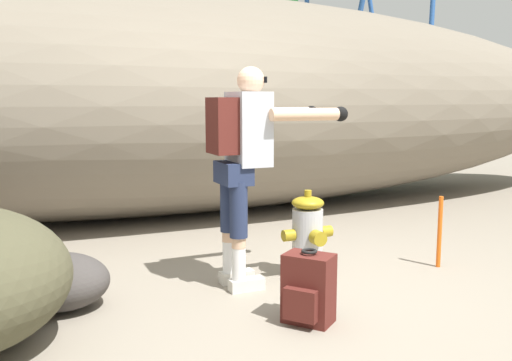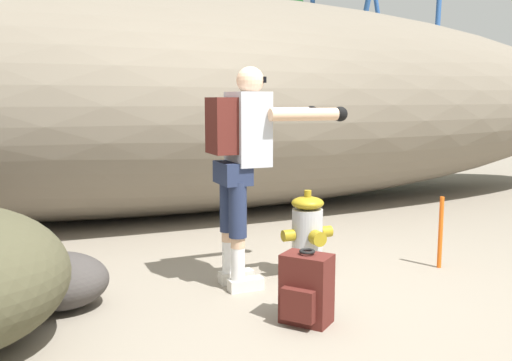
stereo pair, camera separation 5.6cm
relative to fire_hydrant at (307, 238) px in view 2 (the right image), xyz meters
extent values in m
cube|color=gray|center=(-0.26, -0.37, -0.34)|extent=(56.00, 56.00, 0.04)
ellipsoid|color=#756B5B|center=(-0.26, 2.96, 1.01)|extent=(13.56, 3.20, 2.66)
cylinder|color=#B2B2B7|center=(0.00, 0.00, -0.30)|extent=(0.32, 0.32, 0.04)
cylinder|color=#B2B2B7|center=(0.00, 0.00, -0.02)|extent=(0.24, 0.24, 0.51)
ellipsoid|color=#9E8419|center=(0.00, 0.00, 0.28)|extent=(0.25, 0.25, 0.10)
cylinder|color=#9E8419|center=(0.00, 0.00, 0.35)|extent=(0.06, 0.06, 0.05)
cylinder|color=#9E8419|center=(-0.16, 0.00, 0.04)|extent=(0.09, 0.09, 0.09)
cylinder|color=#9E8419|center=(0.16, 0.00, 0.04)|extent=(0.09, 0.09, 0.09)
cylinder|color=#9E8419|center=(0.00, -0.16, 0.04)|extent=(0.11, 0.09, 0.11)
cube|color=beige|center=(-0.56, 0.11, -0.27)|extent=(0.26, 0.10, 0.09)
cylinder|color=white|center=(-0.62, 0.11, -0.11)|extent=(0.10, 0.10, 0.24)
cylinder|color=#DBAD89|center=(-0.62, 0.11, 0.05)|extent=(0.10, 0.10, 0.08)
cylinder|color=#232D4C|center=(-0.62, 0.11, 0.29)|extent=(0.13, 0.13, 0.41)
cube|color=beige|center=(-0.56, -0.09, -0.27)|extent=(0.26, 0.10, 0.09)
cylinder|color=white|center=(-0.62, -0.09, -0.11)|extent=(0.10, 0.10, 0.24)
cylinder|color=#DBAD89|center=(-0.62, -0.09, 0.05)|extent=(0.10, 0.10, 0.08)
cylinder|color=#232D4C|center=(-0.62, -0.09, 0.29)|extent=(0.13, 0.13, 0.41)
cube|color=#232D4C|center=(-0.62, 0.01, 0.55)|extent=(0.20, 0.32, 0.16)
cube|color=#B7BCC6|center=(-0.50, 0.01, 0.86)|extent=(0.24, 0.36, 0.53)
cube|color=#511E19|center=(-0.70, 0.01, 0.89)|extent=(0.16, 0.28, 0.40)
sphere|color=#DBAD89|center=(-0.48, 0.01, 1.21)|extent=(0.20, 0.20, 0.20)
cube|color=black|center=(-0.39, 0.01, 1.21)|extent=(0.02, 0.15, 0.04)
cylinder|color=#DBAD89|center=(-0.13, 0.22, 0.97)|extent=(0.58, 0.09, 0.09)
sphere|color=black|center=(0.14, 0.22, 0.97)|extent=(0.11, 0.11, 0.11)
cylinder|color=#DBAD89|center=(-0.13, -0.22, 0.97)|extent=(0.58, 0.09, 0.09)
sphere|color=black|center=(0.14, -0.22, 0.97)|extent=(0.11, 0.11, 0.11)
cube|color=#511E19|center=(-0.42, -0.79, -0.10)|extent=(0.34, 0.36, 0.44)
cube|color=#511E19|center=(-0.53, -0.87, -0.16)|extent=(0.18, 0.20, 0.20)
torus|color=black|center=(-0.42, -0.79, 0.14)|extent=(0.10, 0.10, 0.02)
cube|color=black|center=(-0.28, -0.78, -0.10)|extent=(0.05, 0.06, 0.37)
cube|color=black|center=(-0.38, -0.66, -0.10)|extent=(0.05, 0.06, 0.37)
ellipsoid|color=#3E3937|center=(-1.85, 0.08, -0.13)|extent=(0.85, 0.81, 0.37)
cylinder|color=#47331E|center=(0.32, 9.48, 0.28)|extent=(0.31, 0.31, 1.19)
cone|color=#143D19|center=(0.32, 9.48, 2.26)|extent=(2.57, 2.57, 2.77)
cylinder|color=#47331E|center=(2.03, 7.55, 0.43)|extent=(0.35, 0.35, 1.49)
cone|color=#143D19|center=(2.03, 7.55, 2.33)|extent=(2.95, 2.95, 2.31)
cylinder|color=#47331E|center=(3.91, 9.39, 0.45)|extent=(0.32, 0.32, 1.54)
cone|color=#143D19|center=(3.91, 9.39, 2.47)|extent=(2.68, 2.68, 2.50)
cylinder|color=#285193|center=(10.29, 13.61, 2.82)|extent=(1.02, 1.02, 6.30)
cylinder|color=#285193|center=(7.44, 13.61, 2.82)|extent=(1.02, 1.02, 6.30)
cylinder|color=#285193|center=(10.29, 10.77, 2.82)|extent=(1.02, 1.02, 6.30)
cylinder|color=#285193|center=(7.44, 10.77, 2.82)|extent=(1.02, 1.02, 6.30)
torus|color=#285193|center=(8.86, 12.19, 2.82)|extent=(3.06, 3.06, 0.10)
cylinder|color=#E55914|center=(1.14, -0.19, -0.02)|extent=(0.04, 0.04, 0.60)
camera|label=1|loc=(-2.07, -3.75, 1.08)|focal=39.30mm
camera|label=2|loc=(-2.02, -3.77, 1.08)|focal=39.30mm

